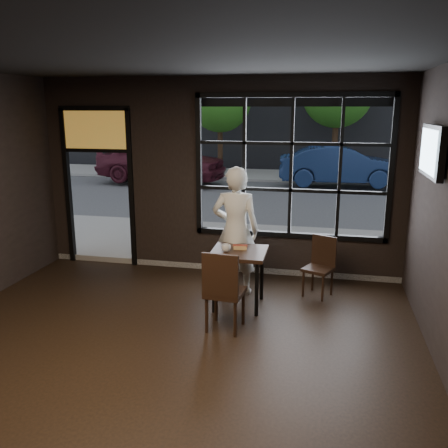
% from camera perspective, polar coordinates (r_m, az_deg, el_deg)
% --- Properties ---
extents(floor, '(6.00, 7.00, 0.02)m').
position_cam_1_polar(floor, '(5.14, -10.12, -18.39)').
color(floor, black).
rests_on(floor, ground).
extents(ceiling, '(6.00, 7.00, 0.02)m').
position_cam_1_polar(ceiling, '(4.38, -12.00, 20.09)').
color(ceiling, black).
rests_on(ceiling, ground).
extents(window_frame, '(3.06, 0.12, 2.28)m').
position_cam_1_polar(window_frame, '(7.57, 8.08, 6.79)').
color(window_frame, black).
rests_on(window_frame, ground).
extents(stained_transom, '(1.20, 0.06, 0.70)m').
position_cam_1_polar(stained_transom, '(8.43, -15.19, 10.91)').
color(stained_transom, orange).
rests_on(stained_transom, ground).
extents(street_asphalt, '(60.00, 41.00, 0.04)m').
position_cam_1_polar(street_asphalt, '(28.18, 8.69, 8.12)').
color(street_asphalt, '#545456').
rests_on(street_asphalt, ground).
extents(building_across, '(28.00, 12.00, 15.00)m').
position_cam_1_polar(building_across, '(27.47, 9.16, 23.72)').
color(building_across, '#5B5956').
rests_on(building_across, ground).
extents(cafe_table, '(0.76, 0.76, 0.81)m').
position_cam_1_polar(cafe_table, '(6.63, 1.77, -6.54)').
color(cafe_table, black).
rests_on(cafe_table, floor).
extents(chair_near, '(0.49, 0.49, 1.04)m').
position_cam_1_polar(chair_near, '(5.92, 0.15, -7.88)').
color(chair_near, black).
rests_on(chair_near, floor).
extents(chair_window, '(0.50, 0.50, 0.88)m').
position_cam_1_polar(chair_window, '(7.09, 11.28, -5.12)').
color(chair_window, black).
rests_on(chair_window, floor).
extents(man, '(0.71, 0.49, 1.90)m').
position_cam_1_polar(man, '(6.97, 1.41, -0.80)').
color(man, silver).
rests_on(man, floor).
extents(hotdog, '(0.21, 0.10, 0.06)m').
position_cam_1_polar(hotdog, '(6.56, 1.96, -2.82)').
color(hotdog, tan).
rests_on(hotdog, cafe_table).
extents(cup, '(0.16, 0.16, 0.10)m').
position_cam_1_polar(cup, '(6.46, 0.27, -2.90)').
color(cup, silver).
rests_on(cup, cafe_table).
extents(tv, '(0.12, 1.02, 0.60)m').
position_cam_1_polar(tv, '(6.02, 23.81, 8.01)').
color(tv, black).
rests_on(tv, wall_right).
extents(navy_car, '(4.26, 1.83, 1.36)m').
position_cam_1_polar(navy_car, '(16.81, 13.80, 6.86)').
color(navy_car, '#15264B').
rests_on(navy_car, street_asphalt).
extents(maroon_car, '(4.81, 2.30, 1.59)m').
position_cam_1_polar(maroon_car, '(17.33, -7.59, 7.70)').
color(maroon_car, '#4D1824').
rests_on(maroon_car, street_asphalt).
extents(tree_left, '(2.46, 2.46, 4.19)m').
position_cam_1_polar(tree_left, '(19.33, -0.47, 14.55)').
color(tree_left, '#332114').
rests_on(tree_left, street_asphalt).
extents(tree_right, '(2.73, 2.73, 4.65)m').
position_cam_1_polar(tree_right, '(19.31, 13.50, 15.15)').
color(tree_right, '#332114').
rests_on(tree_right, street_asphalt).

